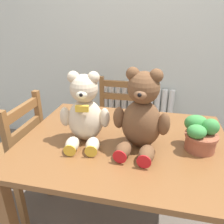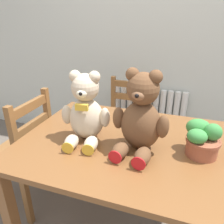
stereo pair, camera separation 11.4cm
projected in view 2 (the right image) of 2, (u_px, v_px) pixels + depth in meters
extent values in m
cube|color=silver|center=(161.00, 29.00, 2.08)|extent=(8.00, 0.04, 2.60)
cylinder|color=white|center=(117.00, 116.00, 2.52)|extent=(0.06, 0.06, 0.71)
cylinder|color=white|center=(123.00, 116.00, 2.50)|extent=(0.06, 0.06, 0.71)
cylinder|color=white|center=(129.00, 117.00, 2.48)|extent=(0.06, 0.06, 0.71)
cylinder|color=white|center=(135.00, 118.00, 2.46)|extent=(0.06, 0.06, 0.71)
cylinder|color=white|center=(142.00, 119.00, 2.44)|extent=(0.06, 0.06, 0.71)
cylinder|color=white|center=(148.00, 120.00, 2.42)|extent=(0.06, 0.06, 0.71)
cylinder|color=white|center=(154.00, 121.00, 2.40)|extent=(0.06, 0.06, 0.71)
cylinder|color=white|center=(161.00, 122.00, 2.37)|extent=(0.06, 0.06, 0.71)
cylinder|color=white|center=(168.00, 123.00, 2.35)|extent=(0.06, 0.06, 0.71)
cylinder|color=white|center=(174.00, 124.00, 2.33)|extent=(0.06, 0.06, 0.71)
cylinder|color=white|center=(181.00, 125.00, 2.31)|extent=(0.06, 0.06, 0.71)
cube|color=white|center=(146.00, 146.00, 2.55)|extent=(0.79, 0.10, 0.04)
cube|color=brown|center=(125.00, 143.00, 1.23)|extent=(1.14, 0.88, 0.03)
cube|color=brown|center=(12.00, 223.00, 1.20)|extent=(0.06, 0.06, 0.75)
cube|color=brown|center=(78.00, 148.00, 1.88)|extent=(0.06, 0.06, 0.75)
cube|color=brown|center=(208.00, 174.00, 1.57)|extent=(0.06, 0.06, 0.75)
cube|color=brown|center=(125.00, 129.00, 2.09)|extent=(0.41, 0.45, 0.03)
cube|color=brown|center=(138.00, 164.00, 1.95)|extent=(0.04, 0.04, 0.41)
cube|color=brown|center=(99.00, 156.00, 2.05)|extent=(0.04, 0.04, 0.41)
cube|color=brown|center=(148.00, 121.00, 2.21)|extent=(0.04, 0.04, 0.87)
cube|color=brown|center=(113.00, 116.00, 2.31)|extent=(0.04, 0.04, 0.87)
cube|color=brown|center=(131.00, 84.00, 2.11)|extent=(0.33, 0.03, 0.06)
cube|color=brown|center=(131.00, 97.00, 2.16)|extent=(0.33, 0.03, 0.06)
cube|color=brown|center=(18.00, 153.00, 1.66)|extent=(0.40, 0.40, 0.03)
cube|color=brown|center=(20.00, 161.00, 1.96)|extent=(0.04, 0.04, 0.44)
cube|color=brown|center=(21.00, 172.00, 1.45)|extent=(0.04, 0.04, 0.94)
cube|color=brown|center=(52.00, 144.00, 1.76)|extent=(0.04, 0.04, 0.94)
cube|color=brown|center=(29.00, 106.00, 1.44)|extent=(0.03, 0.32, 0.06)
cube|color=brown|center=(33.00, 125.00, 1.50)|extent=(0.03, 0.32, 0.06)
ellipsoid|color=beige|center=(87.00, 119.00, 1.21)|extent=(0.21, 0.19, 0.24)
sphere|color=beige|center=(85.00, 87.00, 1.14)|extent=(0.15, 0.15, 0.15)
sphere|color=beige|center=(94.00, 77.00, 1.10)|extent=(0.06, 0.06, 0.06)
sphere|color=beige|center=(75.00, 76.00, 1.12)|extent=(0.06, 0.06, 0.06)
ellipsoid|color=white|center=(82.00, 93.00, 1.09)|extent=(0.07, 0.06, 0.05)
sphere|color=black|center=(81.00, 94.00, 1.07)|extent=(0.02, 0.02, 0.02)
ellipsoid|color=beige|center=(105.00, 117.00, 1.16)|extent=(0.06, 0.06, 0.11)
ellipsoid|color=beige|center=(67.00, 115.00, 1.20)|extent=(0.06, 0.06, 0.11)
ellipsoid|color=beige|center=(91.00, 144.00, 1.13)|extent=(0.09, 0.13, 0.07)
cylinder|color=gold|center=(88.00, 150.00, 1.07)|extent=(0.06, 0.02, 0.06)
ellipsoid|color=beige|center=(71.00, 142.00, 1.14)|extent=(0.09, 0.13, 0.07)
cylinder|color=gold|center=(68.00, 148.00, 1.09)|extent=(0.06, 0.02, 0.06)
cube|color=gold|center=(82.00, 107.00, 1.10)|extent=(0.07, 0.03, 0.03)
ellipsoid|color=brown|center=(141.00, 125.00, 1.12)|extent=(0.23, 0.20, 0.26)
sphere|color=brown|center=(143.00, 89.00, 1.04)|extent=(0.16, 0.16, 0.16)
sphere|color=brown|center=(156.00, 77.00, 0.99)|extent=(0.07, 0.07, 0.07)
sphere|color=brown|center=(132.00, 74.00, 1.03)|extent=(0.07, 0.07, 0.07)
ellipsoid|color=#8C5F3F|center=(139.00, 95.00, 0.99)|extent=(0.07, 0.07, 0.05)
sphere|color=black|center=(137.00, 96.00, 0.97)|extent=(0.02, 0.02, 0.02)
ellipsoid|color=brown|center=(163.00, 127.00, 1.04)|extent=(0.07, 0.07, 0.12)
ellipsoid|color=brown|center=(118.00, 118.00, 1.13)|extent=(0.07, 0.07, 0.12)
ellipsoid|color=brown|center=(142.00, 156.00, 1.02)|extent=(0.09, 0.14, 0.08)
cylinder|color=red|center=(138.00, 164.00, 0.97)|extent=(0.07, 0.01, 0.07)
ellipsoid|color=brown|center=(120.00, 151.00, 1.07)|extent=(0.09, 0.14, 0.08)
cylinder|color=red|center=(115.00, 157.00, 1.01)|extent=(0.07, 0.01, 0.07)
cylinder|color=#9E5138|center=(202.00, 147.00, 1.08)|extent=(0.15, 0.15, 0.09)
cylinder|color=#9E5138|center=(203.00, 141.00, 1.07)|extent=(0.16, 0.16, 0.02)
ellipsoid|color=#3D8E42|center=(213.00, 132.00, 1.04)|extent=(0.09, 0.07, 0.09)
ellipsoid|color=#3D8E42|center=(198.00, 128.00, 1.10)|extent=(0.12, 0.09, 0.09)
ellipsoid|color=#3D8E42|center=(197.00, 136.00, 1.03)|extent=(0.09, 0.08, 0.07)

